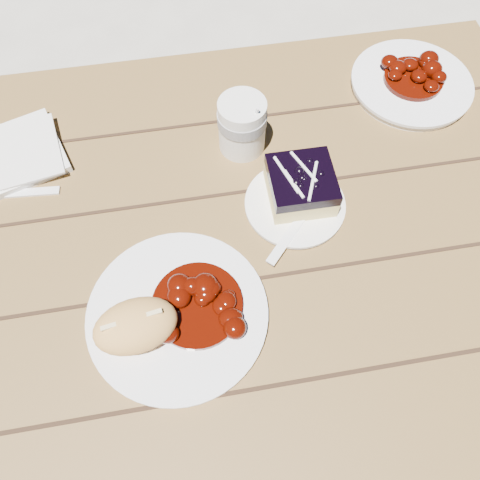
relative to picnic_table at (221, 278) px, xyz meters
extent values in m
plane|color=#B0AB9F|center=(0.00, 0.00, -0.59)|extent=(60.00, 60.00, 0.00)
cube|color=brown|center=(0.00, 0.00, 0.14)|extent=(2.00, 0.80, 0.05)
cube|color=brown|center=(0.00, 0.65, -0.15)|extent=(1.80, 0.25, 0.04)
cube|color=brown|center=(0.80, 0.65, -0.38)|extent=(0.06, 0.06, 0.42)
cylinder|color=white|center=(-0.08, -0.12, 0.17)|extent=(0.26, 0.26, 0.02)
ellipsoid|color=#E1A656|center=(-0.13, -0.14, 0.21)|extent=(0.13, 0.09, 0.06)
cylinder|color=white|center=(0.13, 0.04, 0.17)|extent=(0.16, 0.16, 0.01)
cube|color=#F9E387|center=(0.14, 0.05, 0.19)|extent=(0.10, 0.10, 0.03)
cube|color=black|center=(0.14, 0.05, 0.22)|extent=(0.10, 0.10, 0.02)
cylinder|color=white|center=(0.07, 0.18, 0.21)|extent=(0.08, 0.08, 0.10)
cube|color=white|center=(-0.32, 0.22, 0.17)|extent=(0.19, 0.19, 0.01)
cylinder|color=white|center=(0.41, 0.27, 0.17)|extent=(0.22, 0.22, 0.02)
camera|label=1|loc=(-0.02, -0.35, 0.82)|focal=35.00mm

